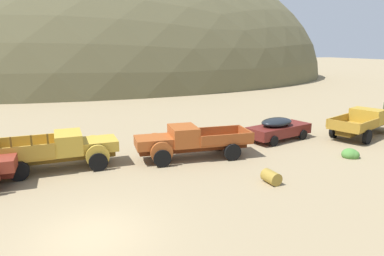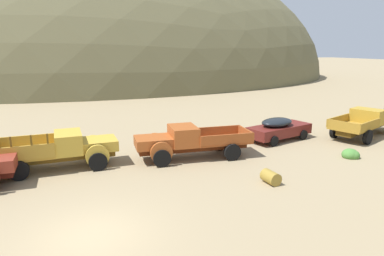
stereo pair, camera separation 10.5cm
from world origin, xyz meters
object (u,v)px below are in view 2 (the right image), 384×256
car_oxblood (281,128)px  truck_faded_yellow (67,149)px  truck_mustard (366,121)px  oil_drum_tipped (271,177)px  truck_oxide_orange (185,142)px

car_oxblood → truck_faded_yellow: bearing=169.4°
truck_mustard → car_oxblood: bearing=149.9°
truck_faded_yellow → car_oxblood: bearing=2.6°
truck_faded_yellow → oil_drum_tipped: size_ratio=6.60×
truck_oxide_orange → truck_mustard: same height
truck_faded_yellow → truck_mustard: bearing=-1.3°
car_oxblood → truck_mustard: bearing=-23.0°
truck_oxide_orange → oil_drum_tipped: (2.43, -4.96, -0.69)m
truck_faded_yellow → car_oxblood: size_ratio=1.17×
truck_mustard → truck_oxide_orange: bearing=161.3°
truck_faded_yellow → truck_mustard: (20.25, -0.64, 0.01)m
truck_faded_yellow → truck_oxide_orange: truck_faded_yellow is taller
truck_oxide_orange → truck_mustard: size_ratio=1.00×
truck_mustard → oil_drum_tipped: (-11.56, -5.24, -0.71)m
truck_oxide_orange → truck_mustard: bearing=-173.1°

